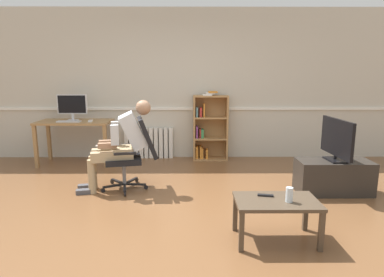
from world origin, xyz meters
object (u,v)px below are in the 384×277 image
Objects in this scene: drinking_glass at (289,195)px; spare_remote at (265,195)px; office_chair at (134,151)px; tv_screen at (337,139)px; keyboard at (69,121)px; bookshelf at (208,128)px; computer_mouse at (90,121)px; tv_stand at (333,177)px; person_seated at (121,143)px; radiator at (149,143)px; computer_desk at (75,127)px; imac_monitor at (72,105)px; coffee_table at (276,205)px.

drinking_glass reaches higher than spare_remote.
office_chair is 7.10× the size of drinking_glass.
keyboard is at bearing 67.51° from tv_screen.
bookshelf is 1.92m from office_chair.
bookshelf is (2.01, 0.42, -0.19)m from computer_mouse.
tv_stand is 1.21× the size of tv_screen.
keyboard is 0.32× the size of person_seated.
radiator is 1.14× the size of tv_screen.
computer_desk is 1.33m from radiator.
computer_mouse reaches higher than drinking_glass.
bookshelf is at bearing 11.66° from computer_mouse.
person_seated reaches higher than computer_desk.
office_chair reaches higher than drinking_glass.
person_seated reaches higher than keyboard.
tv_screen is (3.57, -1.37, -0.04)m from computer_mouse.
computer_desk is 0.19m from keyboard.
imac_monitor is at bearing 56.21° from spare_remote.
person_seated is at bearing 139.96° from coffee_table.
tv_stand is at bearing -21.81° from imac_monitor.
bookshelf is at bearing 18.59° from spare_remote.
keyboard is 1.62m from person_seated.
bookshelf is 2.38m from tv_screen.
bookshelf is 1.62× the size of coffee_table.
drinking_glass is at bearing -46.31° from computer_mouse.
person_seated is 8.78× the size of drinking_glass.
imac_monitor is at bearing -174.75° from bookshelf.
coffee_table is (0.47, -3.07, -0.23)m from bookshelf.
person_seated reaches higher than office_chair.
radiator is 5.97× the size of spare_remote.
tv_stand is 0.51m from tv_screen.
tv_screen is (0.00, 0.00, 0.51)m from tv_stand.
tv_screen is 5.23× the size of spare_remote.
person_seated reaches higher than tv_screen.
keyboard reaches higher than drinking_glass.
computer_desk is at bearing 65.47° from tv_screen.
computer_desk is at bearing -152.48° from person_seated.
spare_remote reaches higher than coffee_table.
office_chair is (0.92, -1.16, -0.25)m from computer_mouse.
drinking_glass is (2.94, -2.68, -0.29)m from keyboard.
tv_screen reaches higher than spare_remote.
bookshelf is 1.15m from radiator.
person_seated is 2.83m from tv_screen.
coffee_table is at bearing -81.26° from bookshelf.
person_seated is at bearing 82.89° from tv_screen.
bookshelf reaches higher than computer_mouse.
imac_monitor is 4.17m from drinking_glass.
keyboard is 3.91× the size of computer_mouse.
imac_monitor is 2.42m from bookshelf.
computer_desk is 8.96× the size of drinking_glass.
coffee_table is 0.14m from spare_remote.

